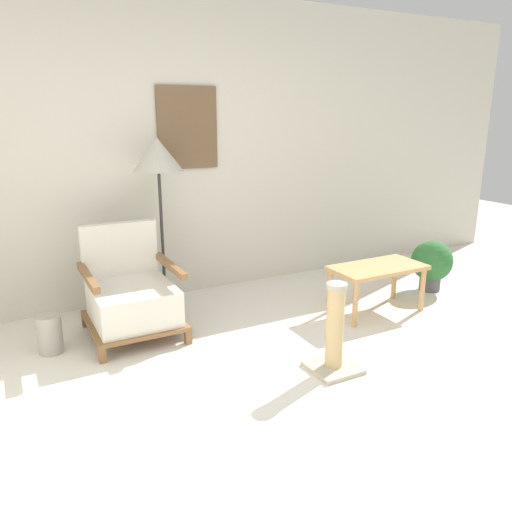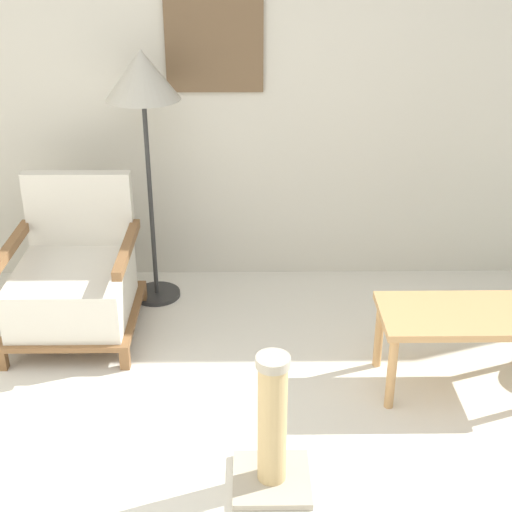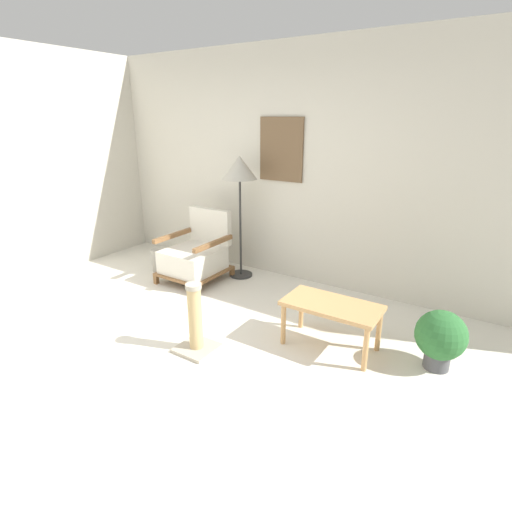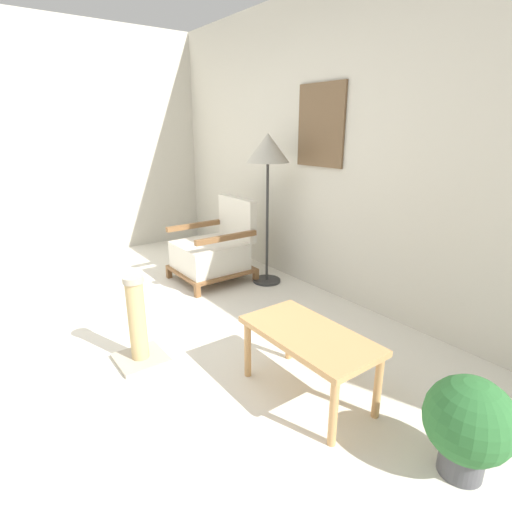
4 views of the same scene
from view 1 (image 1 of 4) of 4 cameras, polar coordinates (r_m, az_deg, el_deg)
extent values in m
plane|color=silver|center=(3.09, 9.88, -17.17)|extent=(14.00, 14.00, 0.00)
cube|color=beige|center=(4.71, -7.62, 11.89)|extent=(8.00, 0.06, 2.70)
cube|color=brown|center=(4.65, -7.83, 14.30)|extent=(0.56, 0.02, 0.72)
cube|color=brown|center=(3.70, -17.16, -10.79)|extent=(0.05, 0.05, 0.11)
cube|color=brown|center=(3.84, -7.77, -9.15)|extent=(0.05, 0.05, 0.11)
cube|color=brown|center=(4.32, -18.95, -6.98)|extent=(0.05, 0.05, 0.11)
cube|color=brown|center=(4.44, -10.87, -5.73)|extent=(0.05, 0.05, 0.11)
cube|color=brown|center=(4.04, -13.77, -7.15)|extent=(0.68, 0.74, 0.03)
cube|color=silver|center=(3.96, -13.84, -5.26)|extent=(0.60, 0.64, 0.27)
cube|color=silver|center=(4.18, -15.35, 0.80)|extent=(0.60, 0.08, 0.43)
cube|color=brown|center=(3.84, -18.66, -2.29)|extent=(0.05, 0.68, 0.05)
cube|color=brown|center=(3.98, -9.82, -1.05)|extent=(0.05, 0.68, 0.05)
cylinder|color=#2D2D2D|center=(4.55, -10.25, -5.70)|extent=(0.28, 0.28, 0.03)
cylinder|color=#2D2D2D|center=(4.37, -10.65, 1.74)|extent=(0.03, 0.03, 1.19)
cone|color=#B2AD9E|center=(4.25, -11.16, 11.34)|extent=(0.41, 0.41, 0.27)
cube|color=tan|center=(4.40, 13.75, -1.32)|extent=(0.82, 0.43, 0.04)
cylinder|color=tan|center=(4.12, 11.28, -5.46)|extent=(0.04, 0.04, 0.38)
cylinder|color=tan|center=(4.60, 18.47, -3.71)|extent=(0.04, 0.04, 0.38)
cylinder|color=tan|center=(4.37, 8.43, -4.03)|extent=(0.04, 0.04, 0.38)
cylinder|color=tan|center=(4.83, 15.53, -2.52)|extent=(0.04, 0.04, 0.38)
cylinder|color=#9E998E|center=(3.94, -22.50, -8.23)|extent=(0.17, 0.17, 0.29)
cylinder|color=#4C4C51|center=(5.20, 19.22, -2.99)|extent=(0.20, 0.20, 0.13)
sphere|color=#2D6B33|center=(5.13, 19.46, -0.53)|extent=(0.39, 0.39, 0.39)
cube|color=#B2A893|center=(3.51, 8.80, -12.47)|extent=(0.32, 0.32, 0.03)
cylinder|color=tan|center=(3.38, 9.01, -8.15)|extent=(0.12, 0.12, 0.55)
cylinder|color=#B2A893|center=(3.27, 9.23, -3.43)|extent=(0.14, 0.14, 0.04)
camera|label=2|loc=(1.86, 60.56, 22.62)|focal=50.00mm
camera|label=3|loc=(3.96, 60.92, 11.50)|focal=28.00mm
camera|label=4|loc=(4.61, 41.71, 10.32)|focal=28.00mm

